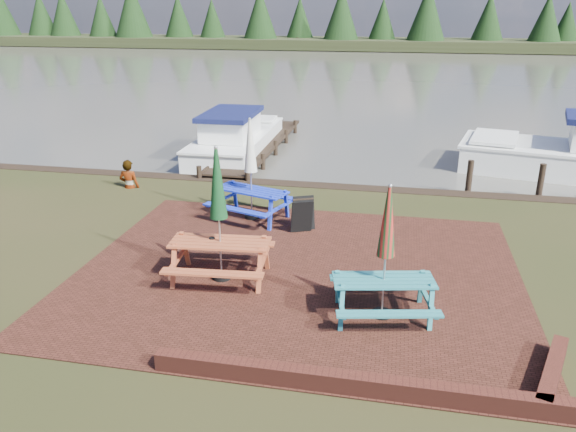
% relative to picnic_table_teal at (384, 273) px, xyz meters
% --- Properties ---
extents(ground, '(120.00, 120.00, 0.00)m').
position_rel_picnic_table_teal_xyz_m(ground, '(-1.78, 0.40, -0.85)').
color(ground, black).
rests_on(ground, ground).
extents(paving, '(9.00, 7.50, 0.02)m').
position_rel_picnic_table_teal_xyz_m(paving, '(-1.78, 1.40, -0.84)').
color(paving, '#351811').
rests_on(paving, ground).
extents(brick_wall, '(6.21, 1.79, 0.30)m').
position_rel_picnic_table_teal_xyz_m(brick_wall, '(0.37, -2.01, -0.70)').
color(brick_wall, '#4C1E16').
rests_on(brick_wall, ground).
extents(water, '(120.00, 60.00, 0.02)m').
position_rel_picnic_table_teal_xyz_m(water, '(-1.78, 37.40, -0.85)').
color(water, '#47443D').
rests_on(water, ground).
extents(far_treeline, '(120.00, 10.00, 8.10)m').
position_rel_picnic_table_teal_xyz_m(far_treeline, '(-1.78, 66.40, 2.43)').
color(far_treeline, black).
rests_on(far_treeline, ground).
extents(picnic_table_teal, '(2.03, 1.88, 2.43)m').
position_rel_picnic_table_teal_xyz_m(picnic_table_teal, '(0.00, 0.00, 0.00)').
color(picnic_table_teal, teal).
rests_on(picnic_table_teal, ground).
extents(picnic_table_red, '(2.10, 1.90, 2.72)m').
position_rel_picnic_table_teal_xyz_m(picnic_table_red, '(-3.23, 0.84, 0.10)').
color(picnic_table_red, '#A94D2B').
rests_on(picnic_table_red, ground).
extents(picnic_table_blue, '(2.30, 2.17, 2.59)m').
position_rel_picnic_table_teal_xyz_m(picnic_table_blue, '(-3.51, 4.27, 0.06)').
color(picnic_table_blue, '#1B33CA').
rests_on(picnic_table_blue, ground).
extents(chalkboard, '(0.56, 0.69, 0.84)m').
position_rel_picnic_table_teal_xyz_m(chalkboard, '(-2.07, 3.65, -0.42)').
color(chalkboard, black).
rests_on(chalkboard, ground).
extents(jetty, '(1.76, 9.08, 1.00)m').
position_rel_picnic_table_teal_xyz_m(jetty, '(-5.28, 11.68, -0.74)').
color(jetty, black).
rests_on(jetty, ground).
extents(boat_jetty, '(2.40, 6.70, 1.93)m').
position_rel_picnic_table_teal_xyz_m(boat_jetty, '(-5.98, 11.24, -0.47)').
color(boat_jetty, white).
rests_on(boat_jetty, ground).
extents(person, '(0.62, 0.41, 1.70)m').
position_rel_picnic_table_teal_xyz_m(person, '(-7.82, 6.07, -0.00)').
color(person, gray).
rests_on(person, ground).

